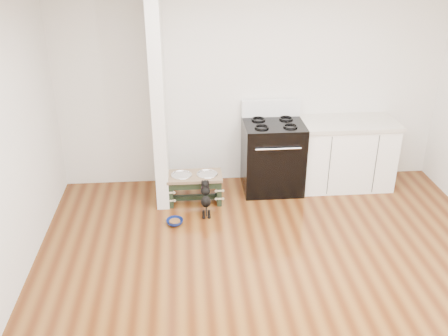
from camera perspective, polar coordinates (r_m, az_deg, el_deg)
The scene contains 8 objects.
ground at distance 4.91m, azimuth 6.78°, elevation -14.21°, with size 5.00×5.00×0.00m, color #4B220D.
room_shell at distance 4.08m, azimuth 7.95°, elevation 3.57°, with size 5.00×5.00×5.00m.
partition_wall at distance 6.06m, azimuth -7.50°, elevation 8.31°, with size 0.15×0.80×2.70m, color silver.
oven_range at distance 6.51m, azimuth 5.58°, elevation 1.46°, with size 0.76×0.69×1.14m.
cabinet_run at distance 6.78m, azimuth 13.73°, elevation 1.58°, with size 1.24×0.64×0.91m.
dog_feeder at distance 6.25m, azimuth -3.37°, elevation -1.69°, with size 0.68×0.37×0.39m.
puppy at distance 6.00m, azimuth -2.11°, elevation -3.36°, with size 0.12×0.35×0.42m.
floor_bowl at distance 5.91m, azimuth -5.65°, elevation -6.15°, with size 0.24×0.24×0.06m.
Camera 1 is at (-0.87, -3.68, 3.14)m, focal length 40.00 mm.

